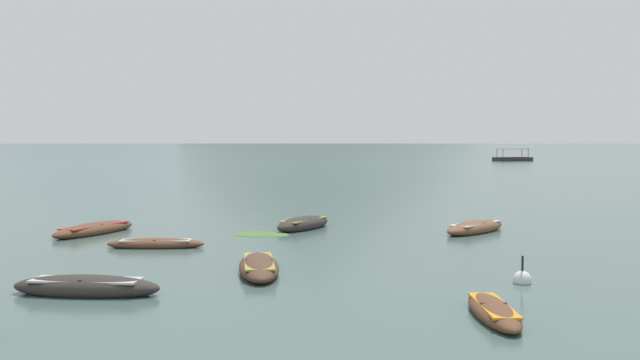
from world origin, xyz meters
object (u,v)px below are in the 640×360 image
(rowboat_5, at_px, (475,227))
(ferry_0, at_px, (512,159))
(rowboat_7, at_px, (259,267))
(rowboat_2, at_px, (95,229))
(mooring_buoy, at_px, (522,280))
(rowboat_0, at_px, (86,287))
(rowboat_1, at_px, (493,311))
(rowboat_8, at_px, (303,224))
(rowboat_4, at_px, (156,244))

(rowboat_5, height_order, ferry_0, ferry_0)
(rowboat_5, distance_m, rowboat_7, 12.24)
(rowboat_2, xyz_separation_m, mooring_buoy, (14.43, -10.40, -0.07))
(rowboat_0, bearing_deg, rowboat_5, 42.79)
(rowboat_1, bearing_deg, rowboat_0, 165.32)
(rowboat_1, xyz_separation_m, rowboat_7, (-5.39, 5.27, 0.03))
(rowboat_1, height_order, rowboat_5, rowboat_5)
(mooring_buoy, bearing_deg, rowboat_8, 116.45)
(rowboat_2, height_order, rowboat_8, rowboat_8)
(rowboat_1, relative_size, rowboat_7, 0.79)
(rowboat_4, xyz_separation_m, rowboat_8, (5.26, 5.22, 0.07))
(rowboat_0, xyz_separation_m, mooring_buoy, (11.22, 1.08, -0.09))
(rowboat_7, relative_size, ferry_0, 0.54)
(rowboat_4, distance_m, mooring_buoy, 12.91)
(rowboat_1, bearing_deg, rowboat_7, 135.63)
(rowboat_1, height_order, rowboat_7, rowboat_7)
(rowboat_7, xyz_separation_m, ferry_0, (40.77, 111.39, 0.27))
(ferry_0, relative_size, mooring_buoy, 8.64)
(rowboat_1, distance_m, mooring_buoy, 3.96)
(rowboat_7, bearing_deg, rowboat_1, -44.37)
(rowboat_8, distance_m, mooring_buoy, 13.16)
(rowboat_8, bearing_deg, ferry_0, 68.70)
(rowboat_2, xyz_separation_m, rowboat_8, (8.57, 1.38, 0.03))
(rowboat_5, bearing_deg, rowboat_4, -162.23)
(ferry_0, distance_m, mooring_buoy, 118.00)
(rowboat_4, bearing_deg, rowboat_7, -50.52)
(rowboat_4, relative_size, rowboat_7, 0.83)
(rowboat_2, bearing_deg, rowboat_4, -49.23)
(rowboat_0, bearing_deg, rowboat_1, -14.68)
(rowboat_2, relative_size, rowboat_4, 1.35)
(rowboat_8, bearing_deg, rowboat_5, -9.69)
(rowboat_1, height_order, rowboat_4, rowboat_1)
(rowboat_2, height_order, rowboat_5, rowboat_5)
(rowboat_8, xyz_separation_m, ferry_0, (39.50, 101.32, 0.24))
(rowboat_0, height_order, mooring_buoy, mooring_buoy)
(rowboat_1, distance_m, rowboat_2, 18.86)
(rowboat_2, xyz_separation_m, rowboat_5, (15.77, 0.15, 0.01))
(rowboat_1, bearing_deg, mooring_buoy, 63.93)
(rowboat_2, bearing_deg, rowboat_5, 0.56)
(rowboat_2, relative_size, rowboat_7, 1.12)
(rowboat_2, height_order, rowboat_4, rowboat_2)
(rowboat_5, relative_size, rowboat_8, 1.02)
(rowboat_0, height_order, rowboat_5, rowboat_0)
(mooring_buoy, bearing_deg, rowboat_4, 149.47)
(ferry_0, bearing_deg, rowboat_4, -112.79)
(rowboat_4, height_order, rowboat_5, rowboat_5)
(rowboat_7, xyz_separation_m, rowboat_8, (1.27, 10.07, 0.04))
(rowboat_1, distance_m, rowboat_5, 14.44)
(rowboat_0, distance_m, rowboat_4, 7.63)
(rowboat_0, height_order, rowboat_2, rowboat_0)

